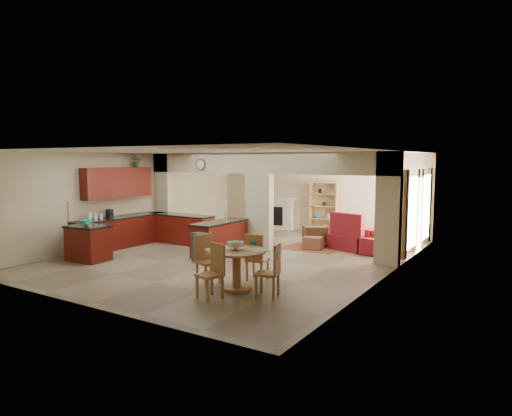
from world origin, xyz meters
The scene contains 39 objects.
floor centered at (0.00, 0.00, 0.00)m, with size 10.00×10.00×0.00m, color #7B7055.
ceiling centered at (0.00, 0.00, 2.80)m, with size 10.00×10.00×0.00m, color white.
wall_back centered at (0.00, 5.00, 1.40)m, with size 8.00×8.00×0.00m, color #C5B490.
wall_front centered at (0.00, -5.00, 1.40)m, with size 8.00×8.00×0.00m, color #C5B490.
wall_left centered at (-4.00, 0.00, 1.40)m, with size 10.00×10.00×0.00m, color #C5B490.
wall_right centered at (4.00, 0.00, 1.40)m, with size 10.00×10.00×0.00m, color #C5B490.
partition_left_pier centered at (-3.70, 1.00, 1.40)m, with size 0.60×0.25×2.80m, color #C5B490.
partition_center_pier centered at (0.00, 1.00, 1.10)m, with size 0.80×0.25×2.20m, color #C5B490.
partition_right_pier centered at (3.70, 1.00, 1.40)m, with size 0.60×0.25×2.80m, color #C5B490.
partition_header centered at (0.00, 1.00, 2.50)m, with size 8.00×0.25×0.60m, color #C5B490.
kitchen_counter centered at (-3.26, -0.25, 0.46)m, with size 2.52×3.29×1.48m.
upper_cabinets centered at (-3.82, -0.80, 1.92)m, with size 0.35×2.40×0.90m, color #430F07.
peninsula centered at (-0.60, -0.11, 0.46)m, with size 0.70×1.85×0.91m.
wall_clock centered at (-2.00, 0.85, 2.45)m, with size 0.34×0.34×0.03m, color #4E351A.
rug centered at (1.20, 2.10, 0.01)m, with size 1.60×1.30×0.01m, color #995237.
fireplace centered at (-1.60, 4.83, 0.61)m, with size 1.60×0.35×1.20m.
shelving_unit centered at (0.35, 4.82, 0.90)m, with size 1.00×0.32×1.80m, color #A56A39.
window_a centered at (3.97, 2.30, 1.20)m, with size 0.02×0.90×1.90m, color white.
window_b centered at (3.97, 4.00, 1.20)m, with size 0.02×0.90×1.90m, color white.
glazed_door centered at (3.97, 3.15, 1.05)m, with size 0.02×0.70×2.10m, color white.
drape_a_left centered at (3.93, 1.70, 1.20)m, with size 0.10×0.28×2.30m, color #3E1E19.
drape_a_right centered at (3.93, 2.90, 1.20)m, with size 0.10×0.28×2.30m, color #3E1E19.
drape_b_left centered at (3.93, 3.40, 1.20)m, with size 0.10×0.28×2.30m, color #3E1E19.
drape_b_right centered at (3.93, 4.60, 1.20)m, with size 0.10×0.28×2.30m, color #3E1E19.
ceiling_fan centered at (1.50, 3.00, 2.56)m, with size 1.00×1.00×0.10m, color white.
kitchen_island centered at (-2.98, -2.55, 0.46)m, with size 1.09×0.80×0.91m.
teal_bowl centered at (-3.00, -2.59, 0.99)m, with size 0.31×0.31×0.15m, color teal.
trash_can centered at (-0.44, -1.17, 0.35)m, with size 0.33×0.28×0.70m, color #303033.
dining_table centered at (1.77, -2.74, 0.53)m, with size 1.19×1.19×0.81m.
fruit_bowl centered at (1.73, -2.71, 0.90)m, with size 0.33×0.33×0.18m, color #62A924.
sofa centered at (3.30, 2.89, 0.34)m, with size 0.92×2.35×0.68m, color maroon.
chaise centered at (2.24, 2.46, 0.22)m, with size 1.09×0.89×0.44m, color maroon.
armchair centered at (1.13, 2.36, 0.33)m, with size 0.70×0.72×0.65m, color maroon.
ottoman centered at (1.31, 1.89, 0.18)m, with size 0.51×0.51×0.37m, color maroon.
plant centered at (-3.82, -0.02, 2.55)m, with size 0.32×0.28×0.36m, color #1C4913.
chair_north centered at (1.74, -1.97, 0.55)m, with size 0.46×0.46×1.02m.
chair_east centered at (2.61, -2.80, 0.55)m, with size 0.51×0.51×1.02m.
chair_south centered at (1.70, -3.41, 0.55)m, with size 0.52×0.52×1.02m.
chair_west centered at (0.92, -2.63, 0.55)m, with size 0.54×0.54×1.02m.
Camera 1 is at (6.81, -10.08, 2.58)m, focal length 32.00 mm.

